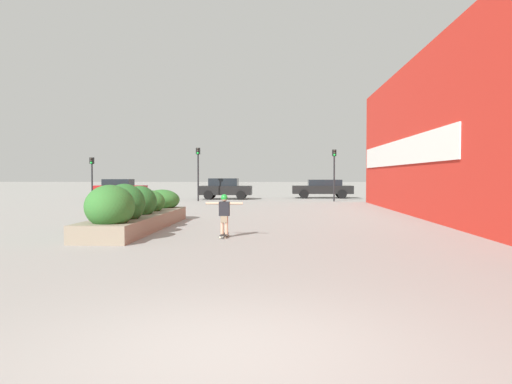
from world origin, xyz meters
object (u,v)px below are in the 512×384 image
at_px(skateboarder, 224,210).
at_px(car_center_left, 444,189).
at_px(traffic_light_right, 334,166).
at_px(traffic_light_left, 198,165).
at_px(car_center_right, 225,188).
at_px(car_rightmost, 323,188).
at_px(traffic_light_far_left, 92,171).
at_px(skateboard, 224,235).
at_px(car_leftmost, 120,188).

distance_m(skateboarder, car_center_left, 29.04).
height_order(skateboarder, traffic_light_right, traffic_light_right).
xyz_separation_m(traffic_light_left, traffic_light_right, (9.48, 0.03, -0.09)).
distance_m(car_center_right, car_rightmost, 7.90).
distance_m(traffic_light_left, traffic_light_far_left, 7.51).
relative_size(skateboard, traffic_light_right, 0.20).
xyz_separation_m(car_rightmost, traffic_light_right, (0.33, -5.23, 1.64)).
bearing_deg(car_leftmost, car_rightmost, 94.81).
bearing_deg(car_leftmost, traffic_light_left, 60.30).
relative_size(skateboard, skateboarder, 0.65).
distance_m(car_center_left, traffic_light_left, 19.12).
bearing_deg(skateboard, skateboarder, -94.23).
bearing_deg(car_leftmost, car_center_left, 91.65).
bearing_deg(traffic_light_left, skateboard, -78.57).
height_order(car_leftmost, car_center_left, car_leftmost).
relative_size(traffic_light_right, traffic_light_far_left, 1.17).
relative_size(car_center_right, car_rightmost, 0.82).
height_order(skateboard, car_rightmost, car_rightmost).
bearing_deg(car_rightmost, skateboard, 169.12).
relative_size(car_rightmost, traffic_light_far_left, 1.56).
bearing_deg(car_center_left, car_center_right, 95.49).
relative_size(skateboarder, traffic_light_right, 0.32).
xyz_separation_m(car_center_left, traffic_light_far_left, (-25.96, -4.83, 1.35)).
bearing_deg(traffic_light_right, skateboarder, -104.40).
distance_m(car_rightmost, traffic_light_left, 10.69).
xyz_separation_m(traffic_light_left, traffic_light_far_left, (-7.50, -0.19, -0.40)).
distance_m(skateboarder, traffic_light_far_left, 23.58).
xyz_separation_m(car_center_right, traffic_light_far_left, (-9.08, -3.20, 1.29)).
bearing_deg(car_center_right, car_rightmost, 106.49).
height_order(skateboarder, car_leftmost, car_leftmost).
bearing_deg(skateboarder, car_center_right, 99.15).
bearing_deg(car_center_left, traffic_light_left, 104.11).
bearing_deg(car_leftmost, skateboard, 24.19).
bearing_deg(car_leftmost, car_center_right, 83.94).
xyz_separation_m(skateboard, traffic_light_left, (-4.17, 20.64, 2.45)).
xyz_separation_m(skateboarder, traffic_light_far_left, (-11.67, 20.45, 1.34)).
height_order(traffic_light_left, traffic_light_far_left, traffic_light_left).
relative_size(car_leftmost, car_rightmost, 0.82).
bearing_deg(car_center_left, car_rightmost, 86.21).
bearing_deg(car_rightmost, traffic_light_left, 119.88).
xyz_separation_m(skateboarder, car_center_left, (14.29, 25.28, -0.01)).
bearing_deg(skateboard, car_center_right, 99.15).
bearing_deg(traffic_light_right, car_leftmost, 166.63).
bearing_deg(traffic_light_left, car_leftmost, 150.30).
distance_m(skateboard, car_center_right, 23.81).
bearing_deg(traffic_light_left, car_center_right, 62.41).
distance_m(skateboard, car_center_left, 29.05).
bearing_deg(traffic_light_far_left, car_rightmost, 18.11).
bearing_deg(car_center_left, skateboard, 150.52).
distance_m(car_rightmost, traffic_light_right, 5.49).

